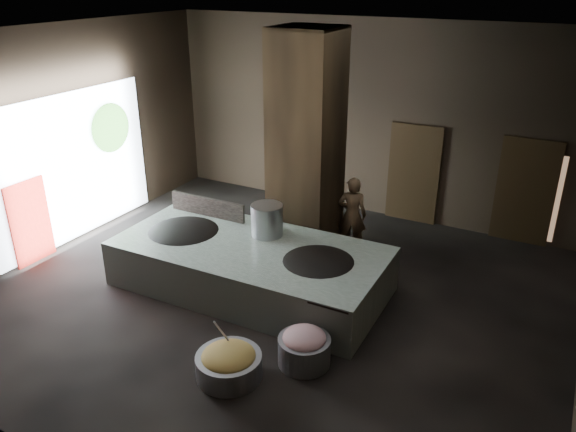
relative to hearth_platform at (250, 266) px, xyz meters
The scene contains 27 objects.
floor 0.70m from the hearth_platform, ahead, with size 10.00×9.00×0.10m, color black.
ceiling 4.16m from the hearth_platform, ahead, with size 10.00×9.00×0.10m, color black.
back_wall 4.87m from the hearth_platform, 83.50° to the left, with size 10.00×0.10×4.50m, color black.
front_wall 4.99m from the hearth_platform, 83.68° to the right, with size 10.00×0.10×4.50m, color black.
left_wall 4.89m from the hearth_platform, behind, with size 0.10×9.00×4.50m, color black.
pillar 2.60m from the hearth_platform, 83.43° to the left, with size 1.20×1.20×4.50m, color black.
hearth_platform is the anchor object (origin of this frame).
platform_cap 0.39m from the hearth_platform, ahead, with size 4.80×2.31×0.03m, color black.
wok_left 1.49m from the hearth_platform, behind, with size 1.55×1.55×0.43m, color black.
wok_left_rim 1.50m from the hearth_platform, behind, with size 1.58×1.58×0.05m, color black.
wok_right 1.39m from the hearth_platform, ahead, with size 1.44×1.44×0.41m, color black.
wok_right_rim 1.41m from the hearth_platform, ahead, with size 1.47×1.47×0.05m, color black.
stock_pot 0.89m from the hearth_platform, 84.81° to the left, with size 0.60×0.60×0.64m, color #9A9CA1.
splash_guard 1.74m from the hearth_platform, 152.65° to the left, with size 1.71×0.06×0.43m, color black.
cook 2.52m from the hearth_platform, 64.17° to the left, with size 0.59×0.38×1.63m, color brown.
veg_basin 2.54m from the hearth_platform, 65.53° to the right, with size 0.96×0.96×0.35m, color gray.
veg_fill 2.53m from the hearth_platform, 65.53° to the right, with size 0.79×0.79×0.24m, color #90A04D.
ladle 2.33m from the hearth_platform, 67.36° to the right, with size 0.03×0.03×0.76m, color #9A9CA1.
meat_basin 2.42m from the hearth_platform, 39.10° to the right, with size 0.79×0.79×0.43m, color gray.
meat_fill 2.41m from the hearth_platform, 39.10° to the right, with size 0.65×0.65×0.25m, color #C57686.
doorway_near 4.76m from the hearth_platform, 68.69° to the left, with size 1.18×0.08×2.38m, color black.
doorway_near_glow 4.88m from the hearth_platform, 67.96° to the left, with size 0.80×0.04×1.90m, color #8C6647.
doorway_far 6.05m from the hearth_platform, 46.85° to the left, with size 1.18×0.08×2.38m, color black.
doorway_far_glow 6.28m from the hearth_platform, 45.26° to the left, with size 0.80×0.04×1.90m, color #8C6647.
left_opening 4.59m from the hearth_platform, behind, with size 0.04×4.20×3.10m, color white.
pavilion_sliver 4.54m from the hearth_platform, 165.08° to the right, with size 0.05×0.90×1.70m, color maroon.
tree_silhouette 4.85m from the hearth_platform, 164.10° to the left, with size 0.28×1.10×1.10m, color #194714.
Camera 1 is at (4.36, -7.61, 5.42)m, focal length 35.00 mm.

